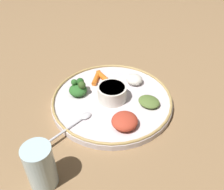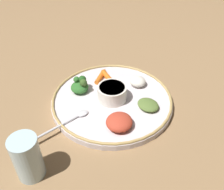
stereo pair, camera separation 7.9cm
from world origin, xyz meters
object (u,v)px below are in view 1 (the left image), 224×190
center_bowl (112,92)px  greens_pile (78,88)px  spoon (74,124)px  carrot_near_spoon (102,76)px  carrot_outer (97,77)px  drinking_glass (41,169)px

center_bowl → greens_pile: 0.11m
center_bowl → spoon: 0.15m
center_bowl → spoon: center_bowl is taller
carrot_near_spoon → carrot_outer: (0.02, 0.00, -0.00)m
center_bowl → greens_pile: greens_pile is taller
greens_pile → drinking_glass: (0.11, 0.29, 0.01)m
drinking_glass → center_bowl: bearing=-130.4°
spoon → carrot_outer: size_ratio=1.78×
drinking_glass → carrot_outer: bearing=-116.1°
spoon → drinking_glass: drinking_glass is taller
spoon → carrot_near_spoon: carrot_near_spoon is taller
center_bowl → carrot_near_spoon: (0.01, -0.12, -0.02)m
carrot_near_spoon → carrot_outer: carrot_near_spoon is taller
center_bowl → spoon: size_ratio=0.59×
greens_pile → carrot_near_spoon: 0.11m
spoon → carrot_outer: bearing=-114.3°
center_bowl → greens_pile: size_ratio=1.25×
center_bowl → carrot_outer: 0.12m
center_bowl → drinking_glass: drinking_glass is taller
spoon → drinking_glass: (0.08, 0.15, 0.03)m
carrot_near_spoon → drinking_glass: drinking_glass is taller
drinking_glass → spoon: bearing=-118.5°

